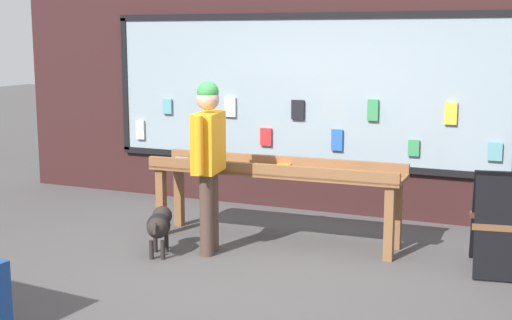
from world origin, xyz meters
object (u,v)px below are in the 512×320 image
Objects in this scene: display_table_main at (275,176)px; person_browsing at (209,153)px; small_dog at (159,225)px; sandwich_board_sign at (503,222)px.

person_browsing reaches higher than display_table_main.
display_table_main is 0.85m from person_browsing.
display_table_main is 1.32m from small_dog.
display_table_main reaches higher than small_dog.
small_dog is at bearing 109.06° from person_browsing.
person_browsing is 1.90× the size of sandwich_board_sign.
person_browsing is 2.87m from sandwich_board_sign.
sandwich_board_sign is at bearing -97.68° from small_dog.
display_table_main is 4.65× the size of small_dog.
person_browsing is at bearing -84.11° from small_dog.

